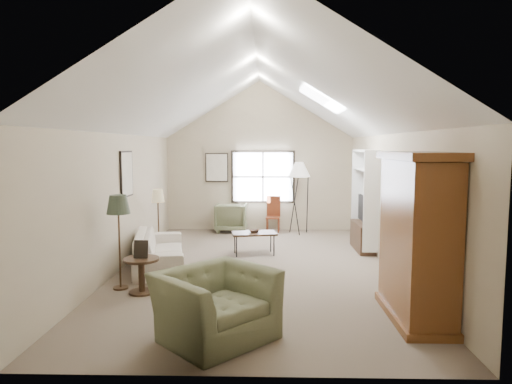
{
  "coord_description": "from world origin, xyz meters",
  "views": [
    {
      "loc": [
        0.21,
        -8.32,
        2.29
      ],
      "look_at": [
        0.0,
        0.4,
        1.4
      ],
      "focal_mm": 32.0,
      "sensor_mm": 36.0,
      "label": 1
    }
  ],
  "objects_px": {
    "side_chair": "(273,214)",
    "coffee_table": "(254,243)",
    "armchair_near": "(215,305)",
    "armchair_far": "(231,217)",
    "sofa": "(159,249)",
    "side_table": "(142,276)",
    "armoire": "(417,237)"
  },
  "relations": [
    {
      "from": "armoire",
      "to": "sofa",
      "type": "height_order",
      "value": "armoire"
    },
    {
      "from": "armoire",
      "to": "armchair_far",
      "type": "relative_size",
      "value": 2.63
    },
    {
      "from": "sofa",
      "to": "armchair_far",
      "type": "bearing_deg",
      "value": -29.08
    },
    {
      "from": "armoire",
      "to": "coffee_table",
      "type": "bearing_deg",
      "value": 122.43
    },
    {
      "from": "armchair_near",
      "to": "coffee_table",
      "type": "height_order",
      "value": "armchair_near"
    },
    {
      "from": "armchair_near",
      "to": "side_table",
      "type": "height_order",
      "value": "armchair_near"
    },
    {
      "from": "armoire",
      "to": "armchair_far",
      "type": "distance_m",
      "value": 6.8
    },
    {
      "from": "armoire",
      "to": "coffee_table",
      "type": "height_order",
      "value": "armoire"
    },
    {
      "from": "armoire",
      "to": "side_chair",
      "type": "bearing_deg",
      "value": 106.5
    },
    {
      "from": "armchair_near",
      "to": "armchair_far",
      "type": "relative_size",
      "value": 1.5
    },
    {
      "from": "armchair_near",
      "to": "side_table",
      "type": "relative_size",
      "value": 2.27
    },
    {
      "from": "armoire",
      "to": "side_table",
      "type": "relative_size",
      "value": 3.97
    },
    {
      "from": "armoire",
      "to": "coffee_table",
      "type": "distance_m",
      "value": 4.26
    },
    {
      "from": "sofa",
      "to": "armoire",
      "type": "bearing_deg",
      "value": -134.37
    },
    {
      "from": "armchair_near",
      "to": "sofa",
      "type": "bearing_deg",
      "value": 69.19
    },
    {
      "from": "side_chair",
      "to": "side_table",
      "type": "bearing_deg",
      "value": -106.88
    },
    {
      "from": "armoire",
      "to": "armchair_far",
      "type": "bearing_deg",
      "value": 115.58
    },
    {
      "from": "armchair_near",
      "to": "coffee_table",
      "type": "bearing_deg",
      "value": 40.72
    },
    {
      "from": "armoire",
      "to": "side_chair",
      "type": "height_order",
      "value": "armoire"
    },
    {
      "from": "armchair_far",
      "to": "sofa",
      "type": "bearing_deg",
      "value": 74.84
    },
    {
      "from": "side_table",
      "to": "side_chair",
      "type": "height_order",
      "value": "side_chair"
    },
    {
      "from": "side_chair",
      "to": "coffee_table",
      "type": "bearing_deg",
      "value": -94.14
    },
    {
      "from": "armchair_near",
      "to": "side_table",
      "type": "bearing_deg",
      "value": 84.39
    },
    {
      "from": "sofa",
      "to": "armchair_far",
      "type": "distance_m",
      "value": 3.72
    },
    {
      "from": "armoire",
      "to": "armchair_near",
      "type": "bearing_deg",
      "value": -164.85
    },
    {
      "from": "sofa",
      "to": "side_table",
      "type": "relative_size",
      "value": 3.99
    },
    {
      "from": "coffee_table",
      "to": "side_table",
      "type": "height_order",
      "value": "side_table"
    },
    {
      "from": "sofa",
      "to": "side_chair",
      "type": "bearing_deg",
      "value": -43.82
    },
    {
      "from": "sofa",
      "to": "armchair_near",
      "type": "bearing_deg",
      "value": -168.07
    },
    {
      "from": "sofa",
      "to": "side_chair",
      "type": "height_order",
      "value": "side_chair"
    },
    {
      "from": "armchair_far",
      "to": "side_table",
      "type": "distance_m",
      "value": 5.25
    },
    {
      "from": "armchair_near",
      "to": "armchair_far",
      "type": "distance_m",
      "value": 6.81
    }
  ]
}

